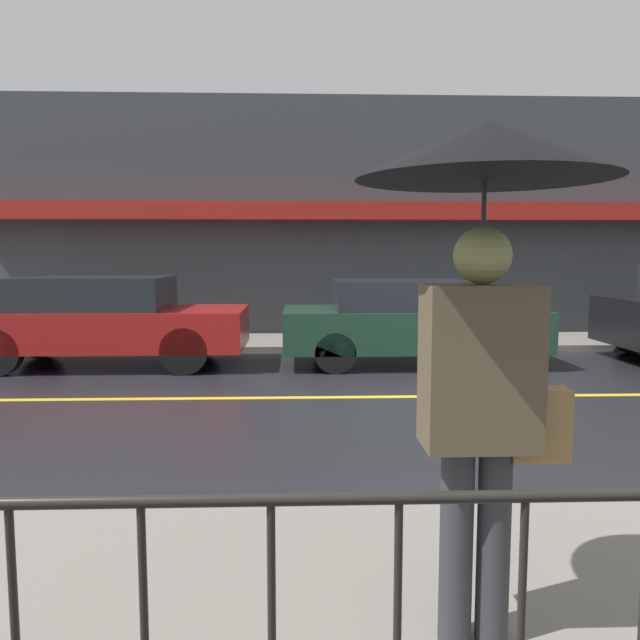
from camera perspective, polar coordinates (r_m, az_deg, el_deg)
The scene contains 7 objects.
ground_plane at distance 7.85m, azimuth 11.80°, elevation -6.86°, with size 80.00×80.00×0.00m, color black.
sidewalk_far at distance 12.18m, azimuth 6.74°, elevation -1.97°, with size 28.00×1.96×0.11m.
lane_marking at distance 7.85m, azimuth 11.80°, elevation -6.84°, with size 25.20×0.12×0.01m.
building_storefront at distance 13.18m, azimuth 6.13°, elevation 9.22°, with size 28.00×0.85×4.95m.
pedestrian at distance 2.57m, azimuth 14.80°, elevation 6.79°, with size 1.02×1.02×2.14m.
car_red at distance 10.26m, azimuth -19.16°, elevation 0.02°, with size 4.29×1.75×1.39m.
car_dark_green at distance 9.97m, azimuth 8.09°, elevation -0.09°, with size 4.03×1.73×1.33m.
Camera 1 is at (-1.87, -7.43, 1.72)m, focal length 35.00 mm.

